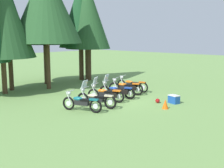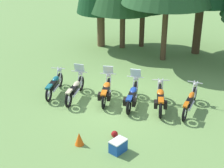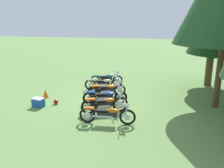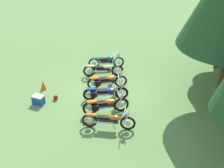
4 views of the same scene
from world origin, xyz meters
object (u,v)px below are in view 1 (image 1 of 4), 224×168
Objects in this scene: motorcycle_2 at (106,94)px; pine_tree_2 at (8,19)px; pine_tree_4 at (45,3)px; dropped_helmet at (158,101)px; pine_tree_5 at (81,15)px; motorcycle_3 at (117,91)px; traffic_cone at (165,104)px; picnic_cooler at (174,99)px; motorcycle_0 at (81,102)px; pine_tree_3 at (46,4)px; motorcycle_5 at (132,85)px; motorcycle_4 at (126,87)px; motorcycle_1 at (96,99)px; pine_tree_1 at (0,13)px; pine_tree_6 at (88,16)px.

pine_tree_2 is at bearing -8.62° from motorcycle_2.
dropped_helmet is at bearing -89.92° from pine_tree_4.
pine_tree_5 reaches higher than motorcycle_2.
motorcycle_3 reaches higher than dropped_helmet.
pine_tree_5 reaches higher than traffic_cone.
traffic_cone is (2.40, -10.39, -4.44)m from pine_tree_2.
pine_tree_4 is 11.97m from picnic_cooler.
pine_tree_3 reaches higher than motorcycle_0.
motorcycle_3 is 9.18m from pine_tree_4.
pine_tree_5 is at bearing 16.99° from pine_tree_3.
pine_tree_2 is at bearing 33.84° from motorcycle_5.
motorcycle_3 is 9.15× the size of dropped_helmet.
pine_tree_5 is at bearing 72.28° from dropped_helmet.
pine_tree_3 is at bearing -2.45° from motorcycle_4.
traffic_cone is at bearing 143.04° from motorcycle_5.
motorcycle_4 is 1.19m from motorcycle_5.
pine_tree_3 is (1.63, 6.12, 5.20)m from motorcycle_1.
pine_tree_1 is 3.03m from pine_tree_3.
dropped_helmet is at bearing 49.69° from traffic_cone.
pine_tree_2 reaches higher than motorcycle_0.
pine_tree_5 is (4.60, 6.96, 4.74)m from motorcycle_2.
pine_tree_6 reaches higher than motorcycle_0.
pine_tree_4 reaches higher than motorcycle_4.
motorcycle_5 is at bearing -51.43° from pine_tree_2.
motorcycle_5 is (4.68, 1.29, -0.01)m from motorcycle_1.
motorcycle_0 is 4.71m from motorcycle_4.
motorcycle_0 reaches higher than picnic_cooler.
dropped_helmet is at bearing 126.25° from picnic_cooler.
pine_tree_3 is (-3.05, 4.82, 5.21)m from motorcycle_5.
dropped_helmet is (3.24, -9.40, -4.55)m from pine_tree_2.
traffic_cone is at bearing -94.39° from pine_tree_4.
motorcycle_4 is 0.88× the size of motorcycle_5.
motorcycle_1 is at bearing -128.41° from pine_tree_5.
pine_tree_3 is 12.88× the size of picnic_cooler.
motorcycle_5 reaches higher than dropped_helmet.
pine_tree_2 is 11.66m from picnic_cooler.
pine_tree_4 reaches higher than pine_tree_6.
pine_tree_2 reaches higher than motorcycle_3.
pine_tree_5 reaches higher than pine_tree_6.
motorcycle_3 is at bearing -96.84° from motorcycle_0.
pine_tree_5 is at bearing -53.39° from motorcycle_1.
motorcycle_0 is 0.27× the size of pine_tree_1.
traffic_cone is at bearing -71.04° from pine_tree_1.
pine_tree_3 is at bearing -36.47° from pine_tree_2.
pine_tree_6 is at bearing 67.34° from traffic_cone.
pine_tree_2 is 2.61m from pine_tree_3.
motorcycle_0 is at bearing 78.82° from motorcycle_1.
motorcycle_0 is at bearing 78.81° from motorcycle_4.
motorcycle_2 is at bearing 103.72° from traffic_cone.
motorcycle_4 is at bearing -51.02° from pine_tree_1.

